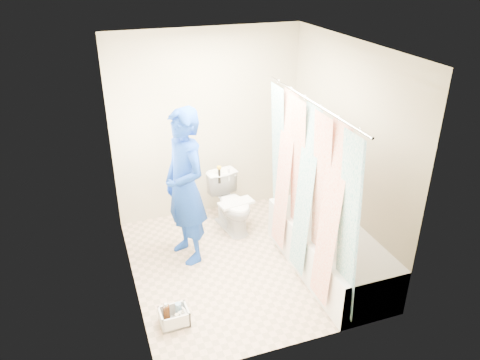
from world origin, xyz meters
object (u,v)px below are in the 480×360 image
object	(u,v)px
plumber	(185,187)
toilet	(232,203)
bathtub	(329,249)
cleaning_caddy	(175,317)

from	to	relation	value
plumber	toilet	bearing A→B (deg)	105.10
bathtub	cleaning_caddy	size ratio (longest dim) A/B	6.40
toilet	cleaning_caddy	world-z (taller)	toilet
plumber	cleaning_caddy	world-z (taller)	plumber
bathtub	toilet	distance (m)	1.38
cleaning_caddy	plumber	bearing A→B (deg)	67.97
plumber	cleaning_caddy	bearing A→B (deg)	-36.74
bathtub	cleaning_caddy	world-z (taller)	bathtub
bathtub	plumber	size ratio (longest dim) A/B	0.99
bathtub	cleaning_caddy	bearing A→B (deg)	-171.71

